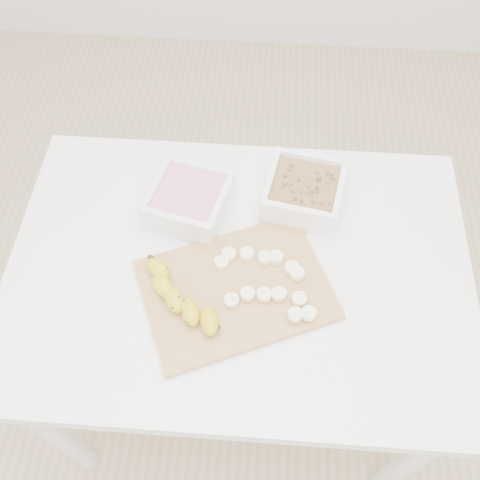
# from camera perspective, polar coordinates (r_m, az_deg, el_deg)

# --- Properties ---
(ground) EXTENTS (3.50, 3.50, 0.00)m
(ground) POSITION_cam_1_polar(r_m,az_deg,el_deg) (1.84, -0.07, -14.55)
(ground) COLOR #C6AD89
(ground) RESTS_ON ground
(table) EXTENTS (1.00, 0.70, 0.75)m
(table) POSITION_cam_1_polar(r_m,az_deg,el_deg) (1.23, -0.10, -5.08)
(table) COLOR white
(table) RESTS_ON ground
(bowl_yogurt) EXTENTS (0.20, 0.20, 0.08)m
(bowl_yogurt) POSITION_cam_1_polar(r_m,az_deg,el_deg) (1.20, -5.43, 4.21)
(bowl_yogurt) COLOR white
(bowl_yogurt) RESTS_ON table
(bowl_granola) EXTENTS (0.20, 0.20, 0.08)m
(bowl_granola) POSITION_cam_1_polar(r_m,az_deg,el_deg) (1.22, 6.81, 5.15)
(bowl_granola) COLOR white
(bowl_granola) RESTS_ON table
(cutting_board) EXTENTS (0.45, 0.40, 0.01)m
(cutting_board) POSITION_cam_1_polar(r_m,az_deg,el_deg) (1.11, -0.45, -5.32)
(cutting_board) COLOR #AC784A
(cutting_board) RESTS_ON table
(banana) EXTENTS (0.17, 0.20, 0.04)m
(banana) POSITION_cam_1_polar(r_m,az_deg,el_deg) (1.08, -6.21, -6.19)
(banana) COLOR gold
(banana) RESTS_ON cutting_board
(banana_slices) EXTENTS (0.21, 0.17, 0.02)m
(banana_slices) POSITION_cam_1_polar(r_m,az_deg,el_deg) (1.11, 2.98, -4.36)
(banana_slices) COLOR #FBF2C3
(banana_slices) RESTS_ON cutting_board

